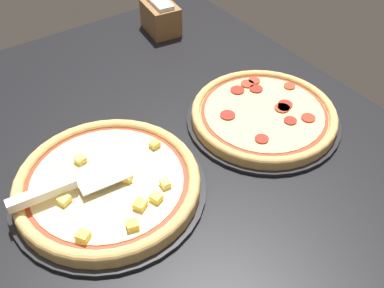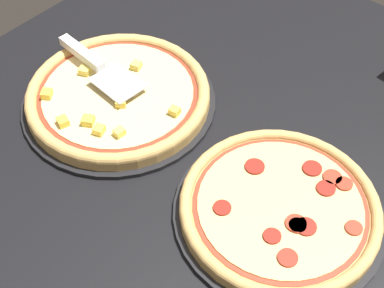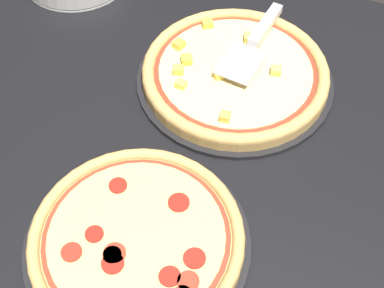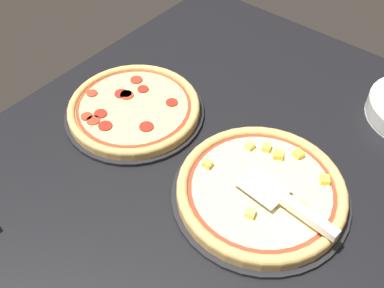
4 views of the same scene
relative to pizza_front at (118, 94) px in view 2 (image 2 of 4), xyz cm
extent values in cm
cube|color=black|center=(0.07, 16.01, -4.50)|extent=(137.80, 108.62, 3.60)
cylinder|color=black|center=(-0.04, 0.00, -2.20)|extent=(40.86, 40.86, 1.00)
cylinder|color=#DBAD60|center=(-0.04, 0.00, -0.64)|extent=(38.41, 38.41, 2.13)
torus|color=#DBAD60|center=(-0.04, 0.00, 0.43)|extent=(38.41, 38.41, 2.51)
cylinder|color=#A33823|center=(-0.04, 0.00, 0.50)|extent=(33.38, 33.38, 0.15)
cylinder|color=beige|center=(-0.04, 0.00, 0.63)|extent=(31.49, 31.49, 0.40)
cube|color=#F4D64C|center=(2.45, 3.38, 1.55)|extent=(2.78, 2.79, 1.44)
cube|color=yellow|center=(13.45, -1.54, 1.55)|extent=(2.60, 2.73, 1.44)
cube|color=#F4D64C|center=(10.39, 5.48, 1.55)|extent=(2.63, 2.48, 1.44)
cube|color=#F9E05B|center=(8.31, 8.89, 1.55)|extent=(2.18, 1.91, 1.44)
cube|color=#F9E05B|center=(0.64, -9.41, 1.55)|extent=(2.64, 2.80, 1.44)
cube|color=#F4D64C|center=(-2.76, 13.25, 1.55)|extent=(2.05, 2.22, 1.44)
cube|color=yellow|center=(10.11, 2.03, 1.55)|extent=(3.05, 3.07, 1.44)
cube|color=yellow|center=(10.44, -10.07, 1.55)|extent=(3.02, 2.95, 1.44)
cube|color=#F9E05B|center=(-7.75, -2.20, 1.55)|extent=(2.52, 2.49, 1.44)
cylinder|color=black|center=(1.57, 41.60, -2.20)|extent=(37.60, 37.60, 1.00)
cylinder|color=#DBAD60|center=(1.57, 41.60, -0.80)|extent=(35.34, 35.34, 1.80)
torus|color=#DBAD60|center=(1.57, 41.60, 0.10)|extent=(35.34, 35.34, 2.12)
cylinder|color=#A33823|center=(1.57, 41.60, 0.17)|extent=(30.72, 30.72, 0.15)
cylinder|color=#E5C67A|center=(1.57, 41.60, 0.30)|extent=(28.98, 28.98, 0.40)
cylinder|color=maroon|center=(-6.39, 45.92, 0.70)|extent=(3.44, 3.44, 0.40)
cylinder|color=#B73823|center=(3.23, 45.84, 0.70)|extent=(3.64, 3.64, 0.40)
cylinder|color=#B73823|center=(-9.38, 47.87, 0.70)|extent=(3.09, 3.09, 0.40)
cylinder|color=maroon|center=(8.78, 34.40, 0.70)|extent=(3.20, 3.20, 0.40)
cylinder|color=#B73823|center=(3.43, 46.28, 0.70)|extent=(3.04, 3.04, 0.40)
cylinder|color=#B73823|center=(-2.29, 53.75, 0.70)|extent=(2.97, 2.97, 0.40)
cylinder|color=maroon|center=(-8.69, 41.64, 0.70)|extent=(3.60, 3.60, 0.40)
cylinder|color=maroon|center=(7.85, 44.18, 0.70)|extent=(3.08, 3.08, 0.40)
cylinder|color=maroon|center=(-2.25, 33.35, 0.70)|extent=(3.68, 3.68, 0.40)
cylinder|color=#AD2D1E|center=(9.56, 48.40, 0.70)|extent=(3.38, 3.38, 0.40)
cylinder|color=#B73823|center=(-9.31, 45.52, 0.70)|extent=(3.45, 3.45, 0.40)
cylinder|color=maroon|center=(2.67, 47.49, 0.70)|extent=(3.63, 3.63, 0.40)
cube|color=#B7B7BC|center=(-0.72, -0.62, 2.38)|extent=(8.53, 11.12, 0.24)
cube|color=white|center=(-1.79, -12.55, 3.26)|extent=(3.39, 13.62, 2.00)
camera|label=1|loc=(60.78, -21.37, 68.95)|focal=42.00mm
camera|label=2|loc=(51.83, 64.01, 77.46)|focal=50.00mm
camera|label=3|loc=(-22.92, 75.49, 77.92)|focal=50.00mm
camera|label=4|loc=(-57.14, -26.85, 81.20)|focal=42.00mm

